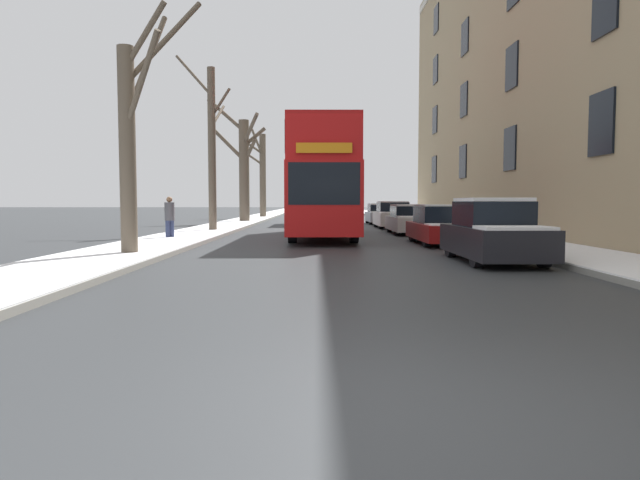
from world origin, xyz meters
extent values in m
plane|color=#303335|center=(0.00, 0.00, 0.00)|extent=(320.00, 320.00, 0.00)
cube|color=gray|center=(-5.99, 53.00, 0.07)|extent=(2.73, 130.00, 0.13)
cube|color=white|center=(-5.99, 53.00, 0.15)|extent=(2.71, 130.00, 0.03)
cube|color=gray|center=(5.99, 53.00, 0.07)|extent=(2.73, 130.00, 0.13)
cube|color=white|center=(5.99, 53.00, 0.15)|extent=(2.71, 130.00, 0.03)
cube|color=tan|center=(11.86, 20.13, 8.37)|extent=(9.00, 43.34, 16.75)
cube|color=black|center=(7.33, 12.50, 3.68)|extent=(0.08, 1.40, 1.80)
cube|color=black|center=(7.33, 20.13, 3.68)|extent=(0.08, 1.40, 1.80)
cube|color=black|center=(7.33, 27.76, 3.68)|extent=(0.08, 1.40, 1.80)
cube|color=black|center=(7.33, 35.39, 3.68)|extent=(0.08, 1.40, 1.80)
cube|color=black|center=(7.33, 12.50, 7.03)|extent=(0.08, 1.40, 1.80)
cube|color=black|center=(7.33, 20.13, 7.03)|extent=(0.08, 1.40, 1.80)
cube|color=black|center=(7.33, 27.76, 7.03)|extent=(0.08, 1.40, 1.80)
cube|color=black|center=(7.33, 35.39, 7.03)|extent=(0.08, 1.40, 1.80)
cube|color=black|center=(7.33, 27.76, 10.38)|extent=(0.08, 1.40, 1.80)
cube|color=black|center=(7.33, 35.39, 10.38)|extent=(0.08, 1.40, 1.80)
cube|color=black|center=(7.33, 35.39, 13.73)|extent=(0.08, 1.40, 1.80)
cylinder|color=brown|center=(-5.63, 11.06, 2.72)|extent=(0.42, 0.42, 5.43)
cylinder|color=brown|center=(-4.82, 11.80, 5.74)|extent=(1.79, 1.65, 2.57)
cylinder|color=brown|center=(-5.33, 11.86, 5.14)|extent=(0.79, 1.78, 3.06)
cylinder|color=brown|center=(-5.06, 10.51, 4.45)|extent=(1.32, 1.29, 2.20)
cylinder|color=brown|center=(-5.07, 10.89, 5.66)|extent=(1.27, 0.51, 1.62)
cylinder|color=brown|center=(-5.67, 23.29, 3.87)|extent=(0.37, 0.37, 7.74)
cylinder|color=brown|center=(-5.26, 23.42, 6.13)|extent=(0.96, 0.43, 1.43)
cylinder|color=brown|center=(-6.57, 23.74, 7.46)|extent=(1.95, 1.06, 2.12)
cylinder|color=brown|center=(-5.56, 24.37, 5.65)|extent=(0.35, 2.24, 1.39)
cylinder|color=brown|center=(-5.76, 36.08, 3.56)|extent=(0.71, 0.71, 7.13)
cylinder|color=brown|center=(-7.01, 36.19, 7.47)|extent=(2.67, 0.48, 2.38)
cylinder|color=brown|center=(-5.36, 35.85, 4.95)|extent=(1.12, 0.79, 1.66)
cylinder|color=brown|center=(-5.03, 36.08, 5.96)|extent=(1.62, 0.25, 1.41)
cylinder|color=brown|center=(-5.19, 34.93, 6.36)|extent=(1.44, 2.54, 1.88)
cylinder|color=brown|center=(-6.75, 35.92, 5.36)|extent=(2.19, 0.61, 2.19)
cylinder|color=brown|center=(-5.58, 47.96, 3.78)|extent=(0.57, 0.57, 7.56)
cylinder|color=brown|center=(-6.26, 48.02, 6.28)|extent=(1.50, 0.35, 1.13)
cylinder|color=brown|center=(-5.95, 47.10, 6.67)|extent=(0.99, 1.93, 2.30)
cylinder|color=brown|center=(-6.69, 48.64, 5.60)|extent=(2.41, 1.59, 1.72)
cube|color=red|center=(-0.51, 19.89, 1.57)|extent=(2.53, 11.11, 2.47)
cube|color=red|center=(-0.51, 19.89, 3.53)|extent=(2.48, 10.89, 1.45)
cube|color=#B31212|center=(-0.51, 19.89, 4.32)|extent=(2.48, 10.89, 0.12)
cube|color=black|center=(-0.51, 19.89, 2.05)|extent=(2.56, 9.78, 1.28)
cube|color=black|center=(-0.51, 19.89, 3.60)|extent=(2.56, 9.78, 1.10)
cube|color=black|center=(-0.51, 14.35, 2.05)|extent=(2.28, 0.06, 1.35)
cube|color=orange|center=(-0.51, 14.34, 3.17)|extent=(1.77, 0.05, 0.32)
cylinder|color=black|center=(-1.61, 16.56, 0.51)|extent=(0.30, 1.02, 1.02)
cylinder|color=black|center=(0.59, 16.56, 0.51)|extent=(0.30, 1.02, 1.02)
cylinder|color=black|center=(-1.61, 23.00, 0.51)|extent=(0.30, 1.02, 1.02)
cylinder|color=black|center=(0.59, 23.00, 0.51)|extent=(0.30, 1.02, 1.02)
cube|color=black|center=(3.55, 10.03, 0.52)|extent=(1.72, 4.10, 0.70)
cube|color=black|center=(3.55, 10.20, 1.17)|extent=(1.48, 2.05, 0.61)
cube|color=white|center=(3.55, 10.20, 1.52)|extent=(1.44, 1.95, 0.09)
cube|color=white|center=(3.55, 8.58, 0.90)|extent=(1.54, 1.07, 0.07)
cylinder|color=black|center=(2.80, 8.80, 0.31)|extent=(0.20, 0.63, 0.63)
cylinder|color=black|center=(4.30, 8.80, 0.31)|extent=(0.20, 0.63, 0.63)
cylinder|color=black|center=(2.80, 11.26, 0.31)|extent=(0.20, 0.63, 0.63)
cylinder|color=black|center=(4.30, 11.26, 0.31)|extent=(0.20, 0.63, 0.63)
cube|color=maroon|center=(3.55, 15.97, 0.45)|extent=(1.68, 4.58, 0.55)
cube|color=black|center=(3.55, 16.16, 1.02)|extent=(1.45, 2.29, 0.60)
cube|color=white|center=(3.55, 16.16, 1.34)|extent=(1.41, 2.17, 0.06)
cube|color=white|center=(3.55, 14.35, 0.74)|extent=(1.52, 1.20, 0.04)
cylinder|color=black|center=(2.82, 14.60, 0.31)|extent=(0.20, 0.63, 0.63)
cylinder|color=black|center=(4.28, 14.60, 0.31)|extent=(0.20, 0.63, 0.63)
cylinder|color=black|center=(2.82, 17.35, 0.31)|extent=(0.20, 0.63, 0.63)
cylinder|color=black|center=(4.28, 17.35, 0.31)|extent=(0.20, 0.63, 0.63)
cube|color=silver|center=(3.55, 22.38, 0.48)|extent=(1.77, 4.45, 0.62)
cube|color=black|center=(3.55, 22.56, 1.03)|extent=(1.52, 2.22, 0.49)
cube|color=white|center=(3.55, 22.56, 1.32)|extent=(1.49, 2.11, 0.09)
cube|color=white|center=(3.55, 20.80, 0.82)|extent=(1.59, 1.16, 0.07)
cylinder|color=black|center=(2.78, 21.05, 0.33)|extent=(0.20, 0.66, 0.66)
cylinder|color=black|center=(4.33, 21.05, 0.33)|extent=(0.20, 0.66, 0.66)
cylinder|color=black|center=(2.78, 23.72, 0.33)|extent=(0.20, 0.66, 0.66)
cylinder|color=black|center=(4.33, 23.72, 0.33)|extent=(0.20, 0.66, 0.66)
cube|color=silver|center=(3.55, 28.26, 0.53)|extent=(1.85, 4.24, 0.71)
cube|color=black|center=(3.55, 28.43, 1.16)|extent=(1.59, 2.12, 0.56)
cube|color=white|center=(3.55, 28.43, 1.48)|extent=(1.55, 2.02, 0.06)
cube|color=white|center=(3.55, 26.76, 0.91)|extent=(1.66, 1.11, 0.05)
cylinder|color=black|center=(2.74, 26.99, 0.34)|extent=(0.20, 0.67, 0.67)
cylinder|color=black|center=(4.37, 26.99, 0.34)|extent=(0.20, 0.67, 0.67)
cylinder|color=black|center=(2.74, 29.54, 0.34)|extent=(0.20, 0.67, 0.67)
cylinder|color=black|center=(4.37, 29.54, 0.34)|extent=(0.20, 0.67, 0.67)
cube|color=#9EA3AD|center=(3.55, 34.57, 0.48)|extent=(1.72, 4.40, 0.61)
cube|color=black|center=(3.55, 34.75, 1.03)|extent=(1.48, 2.20, 0.50)
cube|color=white|center=(3.55, 34.75, 1.33)|extent=(1.45, 2.09, 0.09)
cube|color=white|center=(3.55, 33.01, 0.82)|extent=(1.55, 1.15, 0.08)
cylinder|color=black|center=(2.80, 33.25, 0.32)|extent=(0.20, 0.64, 0.64)
cylinder|color=black|center=(4.30, 33.25, 0.32)|extent=(0.20, 0.64, 0.64)
cylinder|color=black|center=(2.80, 35.90, 0.32)|extent=(0.20, 0.64, 0.64)
cylinder|color=black|center=(4.30, 35.90, 0.32)|extent=(0.20, 0.64, 0.64)
cube|color=#333842|center=(-1.29, 33.02, 1.36)|extent=(2.09, 5.68, 2.27)
cube|color=black|center=(-1.29, 30.20, 1.89)|extent=(1.84, 0.06, 1.00)
cylinder|color=black|center=(-2.22, 31.20, 0.34)|extent=(0.22, 0.68, 0.68)
cylinder|color=black|center=(-0.36, 31.20, 0.34)|extent=(0.22, 0.68, 0.68)
cylinder|color=black|center=(-2.22, 34.84, 0.34)|extent=(0.22, 0.68, 0.68)
cylinder|color=black|center=(-0.36, 34.84, 0.34)|extent=(0.22, 0.68, 0.68)
cylinder|color=navy|center=(-6.16, 17.54, 0.39)|extent=(0.17, 0.17, 0.77)
cylinder|color=navy|center=(-6.28, 17.43, 0.39)|extent=(0.17, 0.17, 0.77)
cylinder|color=#47474C|center=(-6.22, 17.48, 1.11)|extent=(0.36, 0.36, 0.68)
sphere|color=#8C6647|center=(-6.22, 17.48, 1.56)|extent=(0.21, 0.21, 0.21)
camera|label=1|loc=(-0.76, -3.76, 1.46)|focal=32.00mm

